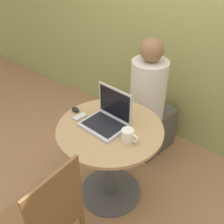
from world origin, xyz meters
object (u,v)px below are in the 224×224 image
(cell_phone, at_px, (80,117))
(person_seated, at_px, (150,109))
(laptop, at_px, (107,118))
(chair_empty, at_px, (47,218))

(cell_phone, height_order, person_seated, person_seated)
(laptop, relative_size, person_seated, 0.26)
(cell_phone, bearing_deg, laptop, 18.51)
(cell_phone, xyz_separation_m, person_seated, (0.19, 0.72, -0.22))
(laptop, height_order, chair_empty, laptop)
(laptop, height_order, person_seated, person_seated)
(person_seated, bearing_deg, chair_empty, -84.46)
(chair_empty, xyz_separation_m, person_seated, (-0.13, 1.34, 0.03))
(laptop, xyz_separation_m, person_seated, (-0.02, 0.64, -0.27))
(laptop, xyz_separation_m, chair_empty, (0.11, -0.70, -0.30))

